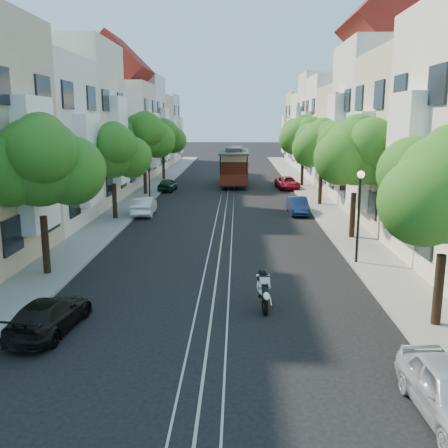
# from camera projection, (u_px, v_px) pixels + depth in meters

# --- Properties ---
(ground) EXTENTS (200.00, 200.00, 0.00)m
(ground) POSITION_uv_depth(u_px,v_px,m) (228.00, 190.00, 46.45)
(ground) COLOR black
(ground) RESTS_ON ground
(sidewalk_east) EXTENTS (2.50, 80.00, 0.12)m
(sidewalk_east) POSITION_uv_depth(u_px,v_px,m) (306.00, 190.00, 46.24)
(sidewalk_east) COLOR gray
(sidewalk_east) RESTS_ON ground
(sidewalk_west) EXTENTS (2.50, 80.00, 0.12)m
(sidewalk_west) POSITION_uv_depth(u_px,v_px,m) (151.00, 190.00, 46.63)
(sidewalk_west) COLOR gray
(sidewalk_west) RESTS_ON ground
(rail_left) EXTENTS (0.06, 80.00, 0.02)m
(rail_left) POSITION_uv_depth(u_px,v_px,m) (222.00, 190.00, 46.46)
(rail_left) COLOR gray
(rail_left) RESTS_ON ground
(rail_slot) EXTENTS (0.06, 80.00, 0.02)m
(rail_slot) POSITION_uv_depth(u_px,v_px,m) (228.00, 190.00, 46.45)
(rail_slot) COLOR gray
(rail_slot) RESTS_ON ground
(rail_right) EXTENTS (0.06, 80.00, 0.02)m
(rail_right) POSITION_uv_depth(u_px,v_px,m) (234.00, 190.00, 46.43)
(rail_right) COLOR gray
(rail_right) RESTS_ON ground
(lane_line) EXTENTS (0.08, 80.00, 0.01)m
(lane_line) POSITION_uv_depth(u_px,v_px,m) (228.00, 190.00, 46.45)
(lane_line) COLOR tan
(lane_line) RESTS_ON ground
(townhouses_east) EXTENTS (7.75, 72.00, 12.00)m
(townhouses_east) POSITION_uv_depth(u_px,v_px,m) (360.00, 134.00, 44.98)
(townhouses_east) COLOR beige
(townhouses_east) RESTS_ON ground
(townhouses_west) EXTENTS (7.75, 72.00, 11.76)m
(townhouses_west) POSITION_uv_depth(u_px,v_px,m) (99.00, 135.00, 45.63)
(townhouses_west) COLOR silver
(townhouses_west) RESTS_ON ground
(tree_e_b) EXTENTS (4.93, 4.08, 6.68)m
(tree_e_b) POSITION_uv_depth(u_px,v_px,m) (357.00, 153.00, 26.67)
(tree_e_b) COLOR black
(tree_e_b) RESTS_ON ground
(tree_e_c) EXTENTS (4.84, 3.99, 6.52)m
(tree_e_c) POSITION_uv_depth(u_px,v_px,m) (323.00, 145.00, 37.46)
(tree_e_c) COLOR black
(tree_e_c) RESTS_ON ground
(tree_e_d) EXTENTS (5.01, 4.16, 6.85)m
(tree_e_d) POSITION_uv_depth(u_px,v_px,m) (304.00, 136.00, 48.16)
(tree_e_d) COLOR black
(tree_e_d) RESTS_ON ground
(tree_w_a) EXTENTS (4.93, 4.08, 6.68)m
(tree_w_a) POSITION_uv_depth(u_px,v_px,m) (41.00, 164.00, 20.21)
(tree_w_a) COLOR black
(tree_w_a) RESTS_ON ground
(tree_w_b) EXTENTS (4.72, 3.87, 6.27)m
(tree_w_b) POSITION_uv_depth(u_px,v_px,m) (113.00, 153.00, 32.01)
(tree_w_b) COLOR black
(tree_w_b) RESTS_ON ground
(tree_w_c) EXTENTS (5.13, 4.28, 7.09)m
(tree_w_c) POSITION_uv_depth(u_px,v_px,m) (144.00, 136.00, 42.64)
(tree_w_c) COLOR black
(tree_w_c) RESTS_ON ground
(tree_w_d) EXTENTS (4.84, 3.99, 6.52)m
(tree_w_d) POSITION_uv_depth(u_px,v_px,m) (163.00, 137.00, 53.49)
(tree_w_d) COLOR black
(tree_w_d) RESTS_ON ground
(lamp_east) EXTENTS (0.32, 0.32, 4.16)m
(lamp_east) POSITION_uv_depth(u_px,v_px,m) (359.00, 203.00, 22.22)
(lamp_east) COLOR black
(lamp_east) RESTS_ON ground
(lamp_west) EXTENTS (0.32, 0.32, 4.16)m
(lamp_west) POSITION_uv_depth(u_px,v_px,m) (149.00, 166.00, 40.16)
(lamp_west) COLOR black
(lamp_west) RESTS_ON ground
(sportbike_rider) EXTENTS (0.52, 2.09, 1.44)m
(sportbike_rider) POSITION_uv_depth(u_px,v_px,m) (263.00, 287.00, 17.44)
(sportbike_rider) COLOR black
(sportbike_rider) RESTS_ON ground
(cable_car) EXTENTS (2.82, 9.01, 3.46)m
(cable_car) POSITION_uv_depth(u_px,v_px,m) (234.00, 165.00, 49.99)
(cable_car) COLOR black
(cable_car) RESTS_ON ground
(parked_car_e_mid) EXTENTS (1.32, 3.59, 1.17)m
(parked_car_e_mid) POSITION_uv_depth(u_px,v_px,m) (298.00, 206.00, 34.79)
(parked_car_e_mid) COLOR #0C1B3D
(parked_car_e_mid) RESTS_ON ground
(parked_car_e_far) EXTENTS (2.27, 4.28, 1.15)m
(parked_car_e_far) POSITION_uv_depth(u_px,v_px,m) (287.00, 183.00, 47.40)
(parked_car_e_far) COLOR maroon
(parked_car_e_far) RESTS_ON ground
(parked_car_w_near) EXTENTS (1.94, 3.91, 1.09)m
(parked_car_w_near) POSITION_uv_depth(u_px,v_px,m) (49.00, 315.00, 15.49)
(parked_car_w_near) COLOR black
(parked_car_w_near) RESTS_ON ground
(parked_car_w_mid) EXTENTS (1.53, 3.91, 1.27)m
(parked_car_w_mid) POSITION_uv_depth(u_px,v_px,m) (144.00, 206.00, 34.52)
(parked_car_w_mid) COLOR white
(parked_car_w_mid) RESTS_ON ground
(parked_car_w_far) EXTENTS (1.63, 3.48, 1.15)m
(parked_car_w_far) POSITION_uv_depth(u_px,v_px,m) (168.00, 185.00, 46.02)
(parked_car_w_far) COLOR black
(parked_car_w_far) RESTS_ON ground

